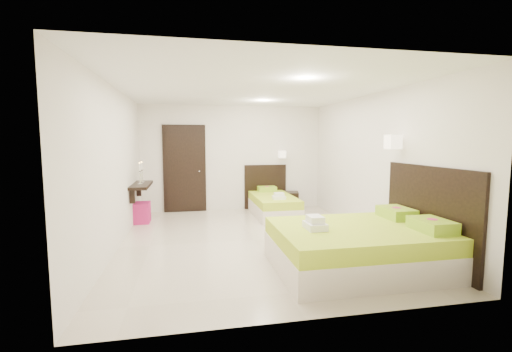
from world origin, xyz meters
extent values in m
plane|color=#C2B5A0|center=(0.00, 0.00, 0.00)|extent=(5.50, 5.50, 0.00)
cube|color=beige|center=(0.82, 1.85, 0.14)|extent=(0.90, 1.80, 0.29)
cube|color=#97BA1D|center=(0.82, 1.85, 0.38)|extent=(0.89, 1.78, 0.18)
cube|color=black|center=(0.82, 2.72, 0.56)|extent=(1.08, 0.05, 1.12)
cube|color=#90B821|center=(0.82, 2.53, 0.53)|extent=(0.45, 0.31, 0.13)
cylinder|color=#D93373|center=(0.82, 2.53, 0.59)|extent=(0.11, 0.11, 0.00)
cube|color=white|center=(0.82, 1.36, 0.50)|extent=(0.27, 0.20, 0.07)
cube|color=white|center=(0.82, 1.36, 0.57)|extent=(0.20, 0.15, 0.07)
cube|color=#F5E3C9|center=(1.22, 2.57, 1.39)|extent=(0.16, 0.16, 0.18)
cylinder|color=#2D2116|center=(1.22, 2.65, 1.39)|extent=(0.03, 0.16, 0.03)
cube|color=beige|center=(1.14, -1.58, 0.18)|extent=(2.22, 1.67, 0.36)
cube|color=#97BA1D|center=(1.14, -1.58, 0.47)|extent=(2.20, 1.65, 0.22)
cube|color=black|center=(2.22, -1.58, 0.69)|extent=(0.05, 1.89, 1.39)
cube|color=#90B821|center=(1.97, -1.97, 0.66)|extent=(0.38, 0.56, 0.16)
cylinder|color=#D93373|center=(1.97, -1.97, 0.74)|extent=(0.13, 0.13, 0.00)
cube|color=#90B821|center=(1.97, -1.19, 0.66)|extent=(0.38, 0.56, 0.16)
cylinder|color=#D93373|center=(1.97, -1.19, 0.74)|extent=(0.13, 0.13, 0.00)
cube|color=white|center=(0.53, -1.58, 0.62)|extent=(0.24, 0.33, 0.09)
cube|color=white|center=(0.53, -1.58, 0.71)|extent=(0.18, 0.25, 0.09)
cube|color=#F5E3C9|center=(2.07, -0.88, 1.72)|extent=(0.20, 0.20, 0.22)
cylinder|color=#2D2116|center=(2.15, -0.88, 1.72)|extent=(0.16, 0.03, 0.03)
cube|color=black|center=(1.35, 2.44, 0.23)|extent=(0.60, 0.56, 0.45)
cube|color=#A81659|center=(-2.15, 1.71, 0.22)|extent=(0.43, 0.43, 0.43)
cube|color=black|center=(-1.20, 2.71, 1.05)|extent=(1.02, 0.06, 2.14)
cube|color=black|center=(-1.20, 2.67, 1.05)|extent=(0.88, 0.04, 2.06)
cylinder|color=silver|center=(-0.85, 2.64, 1.00)|extent=(0.03, 0.10, 0.03)
cube|color=black|center=(-2.08, 1.60, 0.82)|extent=(0.35, 1.20, 0.06)
cube|color=black|center=(-2.19, 1.15, 0.67)|extent=(0.10, 0.04, 0.30)
cube|color=black|center=(-2.19, 2.05, 0.67)|extent=(0.10, 0.04, 0.30)
cylinder|color=silver|center=(-2.08, 1.45, 0.86)|extent=(0.10, 0.10, 0.02)
cylinder|color=silver|center=(-2.08, 1.45, 0.98)|extent=(0.02, 0.02, 0.22)
cone|color=silver|center=(-2.08, 1.45, 1.11)|extent=(0.07, 0.07, 0.04)
cylinder|color=white|center=(-2.08, 1.45, 1.20)|extent=(0.02, 0.02, 0.15)
sphere|color=#FFB23F|center=(-2.08, 1.45, 1.29)|extent=(0.02, 0.02, 0.02)
cylinder|color=silver|center=(-2.08, 1.75, 0.86)|extent=(0.10, 0.10, 0.02)
cylinder|color=silver|center=(-2.08, 1.75, 0.98)|extent=(0.02, 0.02, 0.22)
cone|color=silver|center=(-2.08, 1.75, 1.11)|extent=(0.07, 0.07, 0.04)
cylinder|color=white|center=(-2.08, 1.75, 1.20)|extent=(0.02, 0.02, 0.15)
sphere|color=#FFB23F|center=(-2.08, 1.75, 1.29)|extent=(0.02, 0.02, 0.02)
camera|label=1|loc=(-1.09, -5.77, 1.75)|focal=24.00mm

